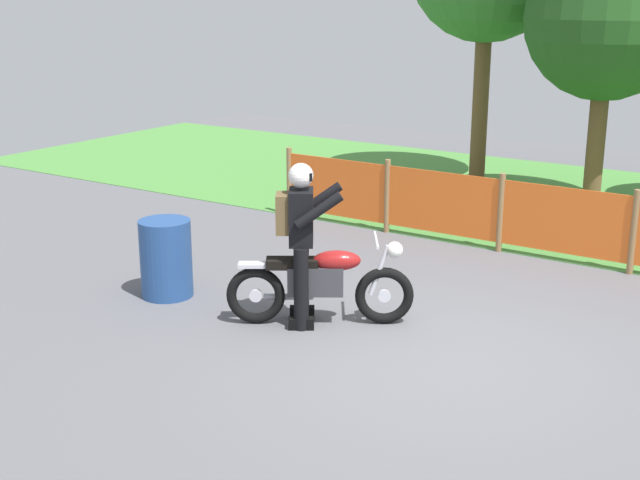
{
  "coord_description": "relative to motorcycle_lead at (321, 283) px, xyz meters",
  "views": [
    {
      "loc": [
        3.21,
        -6.87,
        3.35
      ],
      "look_at": [
        -1.41,
        0.11,
        0.9
      ],
      "focal_mm": 48.46,
      "sensor_mm": 36.0,
      "label": 1
    }
  ],
  "objects": [
    {
      "name": "barrier_fence",
      "position": [
        1.4,
        3.42,
        0.1
      ],
      "size": [
        8.56,
        0.08,
        1.05
      ],
      "color": "olive",
      "rests_on": "ground"
    },
    {
      "name": "ground",
      "position": [
        1.4,
        -0.12,
        -0.45
      ],
      "size": [
        24.0,
        24.0,
        0.02
      ],
      "primitive_type": "cube",
      "color": "#5B5B60"
    },
    {
      "name": "grass_verge",
      "position": [
        1.4,
        6.53,
        -0.44
      ],
      "size": [
        24.0,
        6.2,
        0.01
      ],
      "primitive_type": "cube",
      "color": "#4C8C3D",
      "rests_on": "ground"
    },
    {
      "name": "oil_drum",
      "position": [
        -1.91,
        -0.26,
        -0.0
      ],
      "size": [
        0.58,
        0.58,
        0.88
      ],
      "primitive_type": "cylinder",
      "color": "navy",
      "rests_on": "ground"
    },
    {
      "name": "motorcycle_lead",
      "position": [
        0.0,
        0.0,
        0.0
      ],
      "size": [
        1.67,
        1.15,
        0.92
      ],
      "rotation": [
        0.0,
        0.0,
        0.58
      ],
      "color": "black",
      "rests_on": "ground"
    },
    {
      "name": "tree_near_left",
      "position": [
        0.83,
        6.55,
        2.46
      ],
      "size": [
        2.48,
        2.48,
        4.16
      ],
      "color": "brown",
      "rests_on": "ground"
    },
    {
      "name": "rider_lead",
      "position": [
        -0.18,
        -0.12,
        0.51
      ],
      "size": [
        0.79,
        0.72,
        1.69
      ],
      "rotation": [
        0.0,
        0.0,
        0.58
      ],
      "color": "black",
      "rests_on": "ground"
    }
  ]
}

